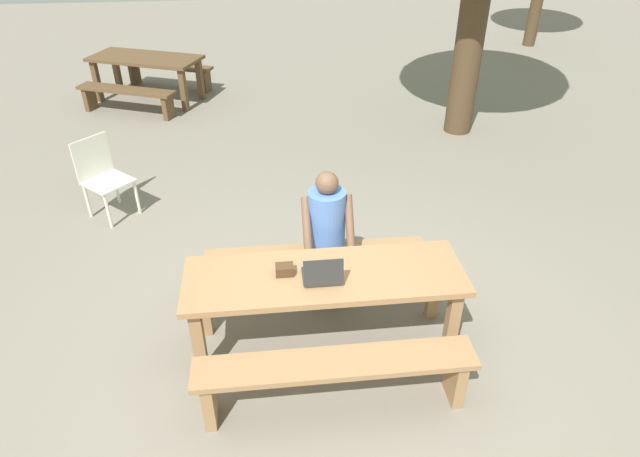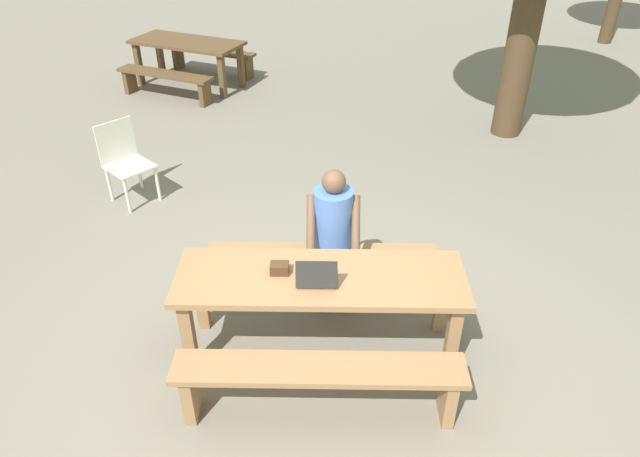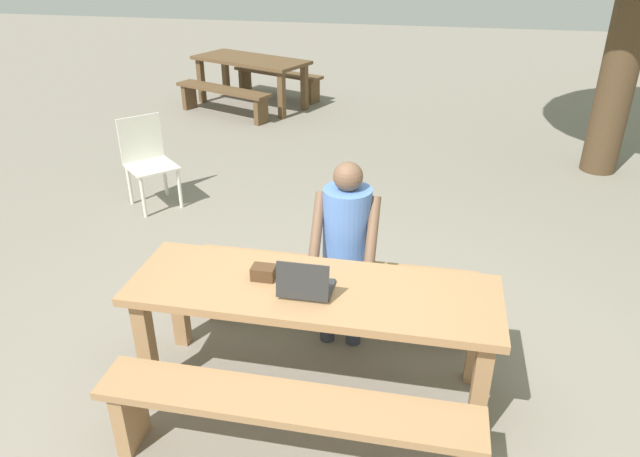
# 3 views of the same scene
# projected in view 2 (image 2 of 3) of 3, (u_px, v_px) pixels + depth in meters

# --- Properties ---
(ground_plane) EXTENTS (30.00, 30.00, 0.00)m
(ground_plane) POSITION_uv_depth(u_px,v_px,m) (320.00, 347.00, 4.61)
(ground_plane) COLOR gray
(picnic_table_front) EXTENTS (2.14, 0.68, 0.73)m
(picnic_table_front) POSITION_uv_depth(u_px,v_px,m) (320.00, 287.00, 4.27)
(picnic_table_front) COLOR #9E754C
(picnic_table_front) RESTS_ON ground
(bench_near) EXTENTS (1.97, 0.30, 0.47)m
(bench_near) POSITION_uv_depth(u_px,v_px,m) (319.00, 378.00, 3.88)
(bench_near) COLOR #9E754C
(bench_near) RESTS_ON ground
(bench_far) EXTENTS (1.97, 0.30, 0.47)m
(bench_far) POSITION_uv_depth(u_px,v_px,m) (322.00, 263.00, 4.96)
(bench_far) COLOR #9E754C
(bench_far) RESTS_ON ground
(laptop) EXTENTS (0.29, 0.25, 0.23)m
(laptop) POSITION_uv_depth(u_px,v_px,m) (317.00, 276.00, 4.12)
(laptop) COLOR #2D2D2D
(laptop) RESTS_ON picnic_table_front
(small_pouch) EXTENTS (0.14, 0.10, 0.08)m
(small_pouch) POSITION_uv_depth(u_px,v_px,m) (280.00, 268.00, 4.22)
(small_pouch) COLOR #4C331E
(small_pouch) RESTS_ON picnic_table_front
(person_seated) EXTENTS (0.43, 0.42, 1.25)m
(person_seated) POSITION_uv_depth(u_px,v_px,m) (333.00, 228.00, 4.71)
(person_seated) COLOR #333847
(person_seated) RESTS_ON ground
(plastic_chair) EXTENTS (0.62, 0.62, 0.89)m
(plastic_chair) POSITION_uv_depth(u_px,v_px,m) (125.00, 160.00, 6.34)
(plastic_chair) COLOR silver
(plastic_chair) RESTS_ON ground
(picnic_table_mid) EXTENTS (1.98, 1.42, 0.74)m
(picnic_table_mid) POSITION_uv_depth(u_px,v_px,m) (187.00, 48.00, 9.38)
(picnic_table_mid) COLOR brown
(picnic_table_mid) RESTS_ON ground
(bench_mid_south) EXTENTS (1.62, 0.90, 0.42)m
(bench_mid_south) POSITION_uv_depth(u_px,v_px,m) (165.00, 79.00, 9.04)
(bench_mid_south) COLOR brown
(bench_mid_south) RESTS_ON ground
(bench_mid_north) EXTENTS (1.62, 0.90, 0.42)m
(bench_mid_north) POSITION_uv_depth(u_px,v_px,m) (212.00, 56.00, 10.07)
(bench_mid_north) COLOR brown
(bench_mid_north) RESTS_ON ground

